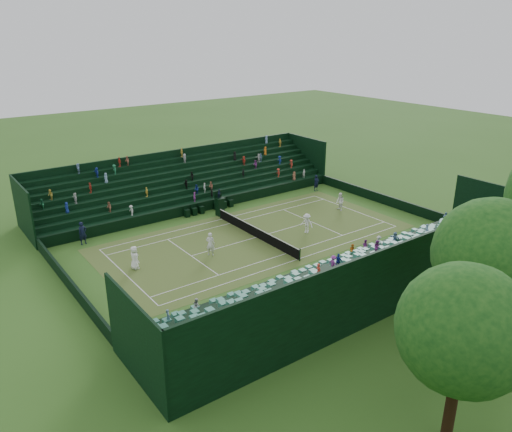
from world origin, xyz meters
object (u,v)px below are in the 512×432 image
object	(u,v)px
player_far_west	(340,202)
player_far_east	(307,223)
player_near_west	(134,258)
player_near_east	(210,244)
tennis_net	(256,232)
umpire_chair	(220,204)

from	to	relation	value
player_far_west	player_far_east	xyz separation A→B (m)	(2.45, -6.57, 0.00)
player_far_west	player_far_east	bearing A→B (deg)	-57.02
player_near_west	player_far_east	distance (m)	15.34
player_near_east	tennis_net	bearing A→B (deg)	-125.31
player_near_west	player_far_west	bearing A→B (deg)	-96.62
umpire_chair	player_far_east	size ratio (longest dim) A/B	1.49
tennis_net	player_near_west	xyz separation A→B (m)	(-0.51, -10.91, 0.39)
player_near_east	player_far_west	distance (m)	15.93
umpire_chair	player_far_west	xyz separation A→B (m)	(5.82, 10.40, -0.25)
player_far_west	player_far_east	world-z (taller)	player_far_east
tennis_net	umpire_chair	xyz separation A→B (m)	(-6.50, 0.42, 0.62)
player_near_west	player_far_west	distance (m)	21.73
player_far_east	player_near_west	bearing A→B (deg)	-123.16
player_near_west	tennis_net	bearing A→B (deg)	-99.74
tennis_net	player_far_west	xyz separation A→B (m)	(-0.68, 10.82, 0.37)
tennis_net	umpire_chair	size ratio (longest dim) A/B	4.35
tennis_net	umpire_chair	world-z (taller)	umpire_chair
tennis_net	player_near_west	distance (m)	10.93
player_near_east	player_far_east	world-z (taller)	player_near_east
player_near_east	player_far_west	bearing A→B (deg)	-128.70
tennis_net	player_far_west	world-z (taller)	player_far_west
player_far_west	tennis_net	bearing A→B (deg)	-73.88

